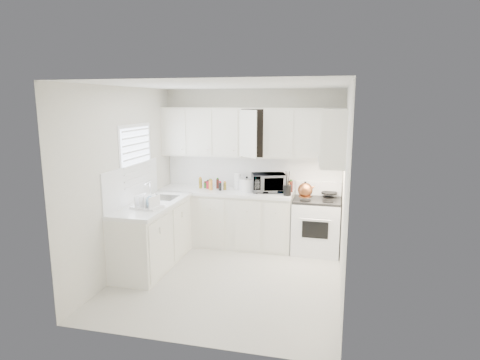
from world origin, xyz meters
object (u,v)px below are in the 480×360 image
(tea_kettle, at_px, (305,189))
(rice_cooker, at_px, (247,184))
(stove, at_px, (316,219))
(utensil_crock, at_px, (287,183))
(microwave, at_px, (269,181))
(dish_rack, at_px, (147,201))

(tea_kettle, relative_size, rice_cooker, 1.14)
(stove, xyz_separation_m, tea_kettle, (-0.18, -0.16, 0.51))
(rice_cooker, distance_m, utensil_crock, 0.70)
(stove, xyz_separation_m, rice_cooker, (-1.14, -0.00, 0.51))
(tea_kettle, bearing_deg, microwave, 150.23)
(utensil_crock, bearing_deg, tea_kettle, -1.85)
(dish_rack, bearing_deg, stove, 39.57)
(tea_kettle, height_order, utensil_crock, utensil_crock)
(microwave, distance_m, utensil_crock, 0.39)
(tea_kettle, xyz_separation_m, dish_rack, (-2.07, -1.19, -0.02))
(stove, xyz_separation_m, dish_rack, (-2.25, -1.35, 0.49))
(stove, height_order, dish_rack, dish_rack)
(rice_cooker, relative_size, utensil_crock, 0.62)
(stove, distance_m, tea_kettle, 0.56)
(dish_rack, bearing_deg, utensil_crock, 42.39)
(rice_cooker, xyz_separation_m, utensil_crock, (0.68, -0.15, 0.07))
(rice_cooker, height_order, utensil_crock, utensil_crock)
(tea_kettle, relative_size, utensil_crock, 0.71)
(tea_kettle, distance_m, microwave, 0.65)
(microwave, height_order, rice_cooker, microwave)
(stove, bearing_deg, rice_cooker, -179.23)
(stove, distance_m, microwave, 0.97)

